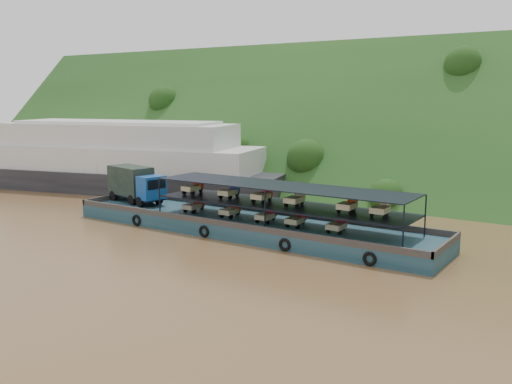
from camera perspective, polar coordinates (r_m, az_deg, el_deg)
The scene contains 4 objects.
ground at distance 49.69m, azimuth 0.02°, elevation -4.34°, with size 160.00×160.00×0.00m, color brown.
hillside at distance 81.62m, azimuth 14.10°, elevation 0.89°, with size 140.00×28.00×28.00m, color #163914.
cargo_barge at distance 51.27m, azimuth -2.33°, elevation -2.53°, with size 35.08×7.18×4.83m.
passenger_ferry at distance 75.68m, azimuth -13.56°, elevation 3.16°, with size 44.77×21.29×8.79m.
Camera 1 is at (26.59, -40.22, 12.01)m, focal length 40.00 mm.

